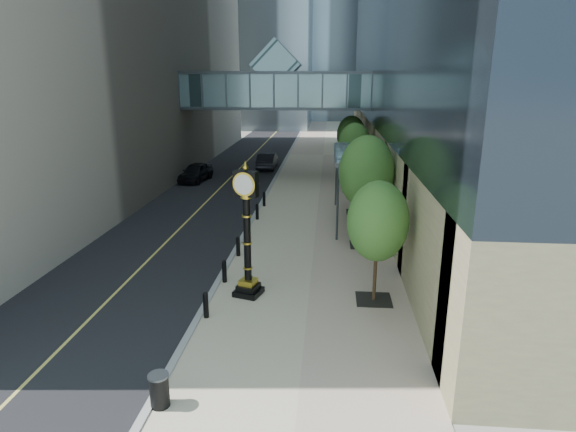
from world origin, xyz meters
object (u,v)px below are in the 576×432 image
object	(u,v)px
street_clock	(247,241)
trash_bin	(159,391)
car_near	(196,172)
car_far	(267,161)
pedestrian	(364,218)

from	to	relation	value
street_clock	trash_bin	distance (m)	7.41
street_clock	car_near	distance (m)	23.37
street_clock	car_far	bearing A→B (deg)	112.70
trash_bin	pedestrian	bearing A→B (deg)	67.65
car_near	car_far	xyz separation A→B (m)	(5.34, 6.40, 0.00)
car_near	car_far	distance (m)	8.34
street_clock	car_far	xyz separation A→B (m)	(-2.83, 28.23, -1.59)
trash_bin	pedestrian	world-z (taller)	pedestrian
car_far	car_near	bearing A→B (deg)	50.34
street_clock	trash_bin	xyz separation A→B (m)	(-1.24, -7.06, -1.87)
trash_bin	car_far	bearing A→B (deg)	92.59
trash_bin	car_near	distance (m)	29.72
trash_bin	car_near	size ratio (longest dim) A/B	0.20
trash_bin	car_far	xyz separation A→B (m)	(-1.60, 35.30, 0.28)
car_near	street_clock	bearing A→B (deg)	-62.02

